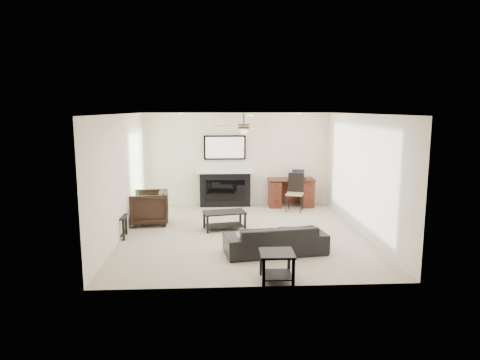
{
  "coord_description": "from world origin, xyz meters",
  "views": [
    {
      "loc": [
        -0.55,
        -8.71,
        2.6
      ],
      "look_at": [
        -0.07,
        0.18,
        1.11
      ],
      "focal_mm": 32.0,
      "sensor_mm": 36.0,
      "label": 1
    }
  ],
  "objects_px": {
    "sofa": "(275,239)",
    "armchair": "(149,208)",
    "desk": "(291,193)",
    "coffee_table": "(224,221)",
    "fireplace_unit": "(225,171)"
  },
  "relations": [
    {
      "from": "armchair",
      "to": "coffee_table",
      "type": "xyz_separation_m",
      "value": [
        1.7,
        -0.55,
        -0.18
      ]
    },
    {
      "from": "sofa",
      "to": "armchair",
      "type": "distance_m",
      "value": 3.38
    },
    {
      "from": "coffee_table",
      "to": "fireplace_unit",
      "type": "relative_size",
      "value": 0.47
    },
    {
      "from": "armchair",
      "to": "fireplace_unit",
      "type": "distance_m",
      "value": 2.52
    },
    {
      "from": "fireplace_unit",
      "to": "desk",
      "type": "height_order",
      "value": "fireplace_unit"
    },
    {
      "from": "armchair",
      "to": "desk",
      "type": "height_order",
      "value": "armchair"
    },
    {
      "from": "desk",
      "to": "coffee_table",
      "type": "bearing_deg",
      "value": -130.52
    },
    {
      "from": "sofa",
      "to": "fireplace_unit",
      "type": "distance_m",
      "value": 4.01
    },
    {
      "from": "desk",
      "to": "fireplace_unit",
      "type": "bearing_deg",
      "value": 175.9
    },
    {
      "from": "fireplace_unit",
      "to": "desk",
      "type": "relative_size",
      "value": 1.57
    },
    {
      "from": "fireplace_unit",
      "to": "desk",
      "type": "distance_m",
      "value": 1.86
    },
    {
      "from": "sofa",
      "to": "desk",
      "type": "xyz_separation_m",
      "value": [
        0.93,
        3.74,
        0.11
      ]
    },
    {
      "from": "armchair",
      "to": "desk",
      "type": "xyz_separation_m",
      "value": [
        3.53,
        1.59,
        -0.0
      ]
    },
    {
      "from": "desk",
      "to": "sofa",
      "type": "bearing_deg",
      "value": -103.92
    },
    {
      "from": "armchair",
      "to": "sofa",
      "type": "bearing_deg",
      "value": 44.65
    }
  ]
}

